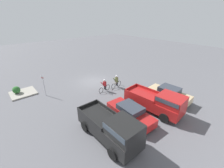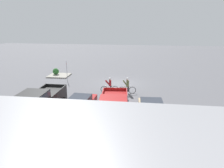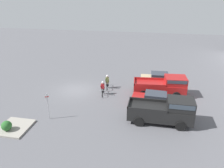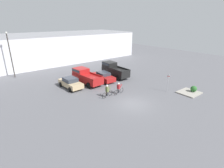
{
  "view_description": "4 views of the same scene",
  "coord_description": "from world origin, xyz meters",
  "px_view_note": "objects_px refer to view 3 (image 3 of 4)",
  "views": [
    {
      "loc": [
        10.37,
        16.16,
        8.48
      ],
      "look_at": [
        0.24,
        4.28,
        1.2
      ],
      "focal_mm": 24.0,
      "sensor_mm": 36.0,
      "label": 1
    },
    {
      "loc": [
        -2.52,
        24.55,
        7.31
      ],
      "look_at": [
        0.24,
        4.28,
        1.2
      ],
      "focal_mm": 35.0,
      "sensor_mm": 36.0,
      "label": 2
    },
    {
      "loc": [
        21.74,
        8.46,
        10.53
      ],
      "look_at": [
        0.24,
        4.28,
        1.2
      ],
      "focal_mm": 35.0,
      "sensor_mm": 36.0,
      "label": 3
    },
    {
      "loc": [
        -13.45,
        -13.06,
        9.34
      ],
      "look_at": [
        0.24,
        4.28,
        1.2
      ],
      "focal_mm": 28.0,
      "sensor_mm": 36.0,
      "label": 4
    }
  ],
  "objects_px": {
    "pickup_truck_0": "(164,85)",
    "cyclist_0": "(103,88)",
    "fire_lane_sign": "(48,104)",
    "shrub": "(7,126)",
    "sedan_0": "(159,79)",
    "cyclist_1": "(107,82)",
    "pickup_truck_1": "(165,110)",
    "sedan_1": "(155,100)"
  },
  "relations": [
    {
      "from": "pickup_truck_1",
      "to": "cyclist_1",
      "type": "distance_m",
      "value": 8.91
    },
    {
      "from": "fire_lane_sign",
      "to": "cyclist_1",
      "type": "bearing_deg",
      "value": 154.22
    },
    {
      "from": "sedan_1",
      "to": "fire_lane_sign",
      "type": "distance_m",
      "value": 10.16
    },
    {
      "from": "pickup_truck_0",
      "to": "sedan_0",
      "type": "bearing_deg",
      "value": -170.92
    },
    {
      "from": "sedan_0",
      "to": "cyclist_0",
      "type": "bearing_deg",
      "value": -56.66
    },
    {
      "from": "cyclist_1",
      "to": "shrub",
      "type": "distance_m",
      "value": 11.76
    },
    {
      "from": "sedan_0",
      "to": "fire_lane_sign",
      "type": "distance_m",
      "value": 13.74
    },
    {
      "from": "sedan_0",
      "to": "cyclist_1",
      "type": "relative_size",
      "value": 2.49
    },
    {
      "from": "pickup_truck_0",
      "to": "shrub",
      "type": "bearing_deg",
      "value": -52.98
    },
    {
      "from": "sedan_1",
      "to": "cyclist_0",
      "type": "distance_m",
      "value": 5.91
    },
    {
      "from": "cyclist_0",
      "to": "fire_lane_sign",
      "type": "xyz_separation_m",
      "value": [
        5.78,
        -3.54,
        0.73
      ]
    },
    {
      "from": "sedan_0",
      "to": "shrub",
      "type": "distance_m",
      "value": 17.21
    },
    {
      "from": "sedan_1",
      "to": "pickup_truck_1",
      "type": "relative_size",
      "value": 0.86
    },
    {
      "from": "sedan_0",
      "to": "sedan_1",
      "type": "bearing_deg",
      "value": -4.01
    },
    {
      "from": "pickup_truck_1",
      "to": "cyclist_0",
      "type": "xyz_separation_m",
      "value": [
        -4.4,
        -6.52,
        -0.41
      ]
    },
    {
      "from": "cyclist_1",
      "to": "pickup_truck_1",
      "type": "bearing_deg",
      "value": 45.89
    },
    {
      "from": "shrub",
      "to": "pickup_truck_1",
      "type": "bearing_deg",
      "value": 106.94
    },
    {
      "from": "pickup_truck_0",
      "to": "shrub",
      "type": "xyz_separation_m",
      "value": [
        9.46,
        -12.55,
        -0.56
      ]
    },
    {
      "from": "pickup_truck_0",
      "to": "shrub",
      "type": "relative_size",
      "value": 6.92
    },
    {
      "from": "sedan_1",
      "to": "cyclist_1",
      "type": "height_order",
      "value": "cyclist_1"
    },
    {
      "from": "cyclist_0",
      "to": "cyclist_1",
      "type": "distance_m",
      "value": 1.8
    },
    {
      "from": "pickup_truck_0",
      "to": "fire_lane_sign",
      "type": "height_order",
      "value": "fire_lane_sign"
    },
    {
      "from": "sedan_0",
      "to": "pickup_truck_0",
      "type": "relative_size",
      "value": 0.79
    },
    {
      "from": "sedan_1",
      "to": "shrub",
      "type": "xyz_separation_m",
      "value": [
        6.62,
        -11.72,
        -0.15
      ]
    },
    {
      "from": "pickup_truck_0",
      "to": "cyclist_0",
      "type": "height_order",
      "value": "pickup_truck_0"
    },
    {
      "from": "sedan_0",
      "to": "cyclist_0",
      "type": "xyz_separation_m",
      "value": [
        4.0,
        -6.08,
        0.04
      ]
    },
    {
      "from": "pickup_truck_1",
      "to": "shrub",
      "type": "xyz_separation_m",
      "value": [
        3.82,
        -12.54,
        -0.64
      ]
    },
    {
      "from": "pickup_truck_1",
      "to": "cyclist_1",
      "type": "height_order",
      "value": "pickup_truck_1"
    },
    {
      "from": "cyclist_0",
      "to": "sedan_0",
      "type": "bearing_deg",
      "value": 123.34
    },
    {
      "from": "sedan_1",
      "to": "shrub",
      "type": "distance_m",
      "value": 13.46
    },
    {
      "from": "pickup_truck_1",
      "to": "shrub",
      "type": "bearing_deg",
      "value": -73.06
    },
    {
      "from": "cyclist_0",
      "to": "shrub",
      "type": "height_order",
      "value": "cyclist_0"
    },
    {
      "from": "pickup_truck_0",
      "to": "cyclist_0",
      "type": "relative_size",
      "value": 3.08
    },
    {
      "from": "cyclist_0",
      "to": "fire_lane_sign",
      "type": "distance_m",
      "value": 6.81
    },
    {
      "from": "cyclist_1",
      "to": "shrub",
      "type": "relative_size",
      "value": 2.21
    },
    {
      "from": "fire_lane_sign",
      "to": "shrub",
      "type": "bearing_deg",
      "value": -45.58
    },
    {
      "from": "pickup_truck_1",
      "to": "shrub",
      "type": "height_order",
      "value": "pickup_truck_1"
    },
    {
      "from": "shrub",
      "to": "pickup_truck_0",
      "type": "bearing_deg",
      "value": 127.02
    },
    {
      "from": "cyclist_1",
      "to": "fire_lane_sign",
      "type": "relative_size",
      "value": 0.72
    },
    {
      "from": "sedan_0",
      "to": "shrub",
      "type": "bearing_deg",
      "value": -44.74
    },
    {
      "from": "cyclist_1",
      "to": "shrub",
      "type": "bearing_deg",
      "value": -31.54
    },
    {
      "from": "sedan_0",
      "to": "pickup_truck_1",
      "type": "height_order",
      "value": "pickup_truck_1"
    }
  ]
}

